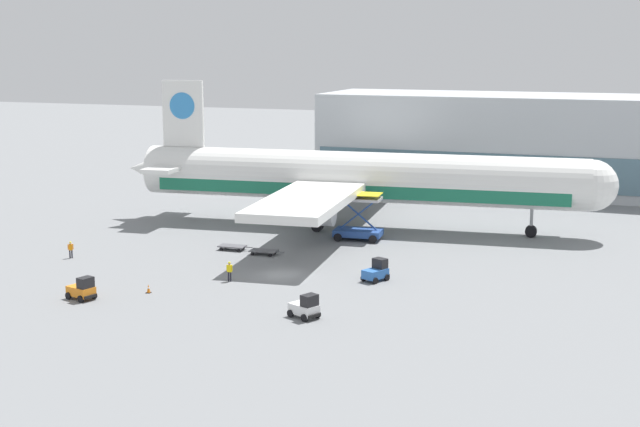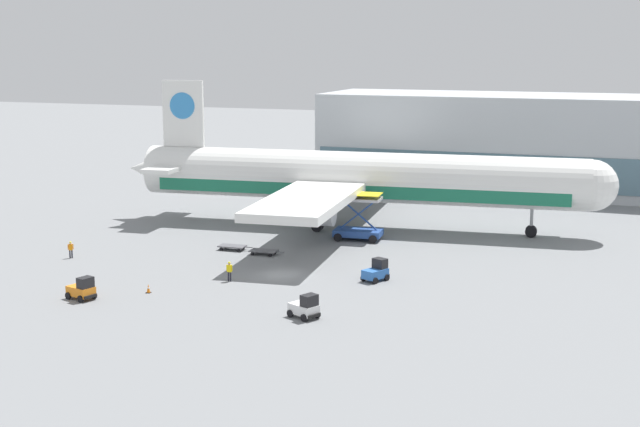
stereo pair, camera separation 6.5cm
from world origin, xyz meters
The scene contains 12 objects.
ground_plane centered at (0.00, 0.00, 0.00)m, with size 400.00×400.00×0.00m, color slate.
terminal_building centered at (29.92, 58.39, 6.99)m, with size 90.00×18.20×14.00m.
airplane_main centered at (-0.58, 23.14, 5.84)m, with size 58.04×48.54×17.00m.
scissor_lift_loader centered at (2.10, 17.16, 1.99)m, with size 5.46×3.80×5.17m.
baggage_tug_foreground centered at (-12.66, -13.28, 0.88)m, with size 2.74×2.20×2.00m.
baggage_tug_mid centered at (8.98, 1.14, 0.88)m, with size 2.42×2.80×2.00m.
baggage_tug_far centered at (6.95, -11.66, 0.88)m, with size 2.81×2.44×2.00m.
baggage_dolly_lead centered at (-8.76, 7.74, 0.39)m, with size 3.73×1.62×0.48m.
baggage_dolly_second centered at (-4.79, 6.92, 0.39)m, with size 3.73×1.62×0.48m.
ground_crew_near centered at (-22.49, -1.15, 1.01)m, with size 0.47×0.40×1.73m.
ground_crew_far centered at (-3.50, -3.74, 1.10)m, with size 0.57×0.26×1.85m.
traffic_cone_near centered at (-8.46, -9.61, 0.38)m, with size 0.40×0.40×0.78m.
Camera 2 is at (31.33, -74.58, 21.25)m, focal length 50.00 mm.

